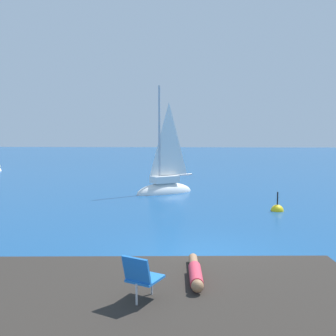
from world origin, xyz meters
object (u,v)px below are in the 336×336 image
(sailboat_near, at_px, (165,187))
(marker_buoy, at_px, (277,211))
(beach_chair, at_px, (141,275))
(person_sunbather, at_px, (195,273))

(sailboat_near, height_order, marker_buoy, sailboat_near)
(beach_chair, relative_size, marker_buoy, 0.71)
(beach_chair, bearing_deg, person_sunbather, -15.21)
(marker_buoy, bearing_deg, beach_chair, -113.70)
(beach_chair, distance_m, marker_buoy, 11.90)
(sailboat_near, distance_m, beach_chair, 15.67)
(sailboat_near, distance_m, marker_buoy, 7.12)
(person_sunbather, relative_size, marker_buoy, 1.56)
(beach_chair, bearing_deg, sailboat_near, 28.19)
(sailboat_near, bearing_deg, beach_chair, 59.13)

